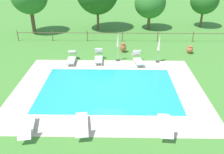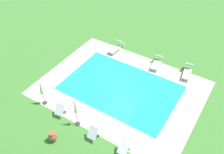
% 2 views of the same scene
% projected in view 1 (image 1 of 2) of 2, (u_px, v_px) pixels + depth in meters
% --- Properties ---
extents(ground_plane, '(160.00, 160.00, 0.00)m').
position_uv_depth(ground_plane, '(108.00, 89.00, 15.44)').
color(ground_plane, '#478433').
extents(pool_deck_paving, '(12.17, 9.22, 0.01)m').
position_uv_depth(pool_deck_paving, '(108.00, 89.00, 15.43)').
color(pool_deck_paving, beige).
rests_on(pool_deck_paving, ground).
extents(swimming_pool_water, '(8.68, 5.73, 0.01)m').
position_uv_depth(swimming_pool_water, '(108.00, 89.00, 15.43)').
color(swimming_pool_water, '#23A8C1').
rests_on(swimming_pool_water, ground).
extents(pool_coping_rim, '(9.16, 6.21, 0.01)m').
position_uv_depth(pool_coping_rim, '(108.00, 89.00, 15.43)').
color(pool_coping_rim, beige).
rests_on(pool_coping_rim, ground).
extents(sun_lounger_north_near_steps, '(0.67, 1.87, 1.00)m').
position_uv_depth(sun_lounger_north_near_steps, '(99.00, 57.00, 19.12)').
color(sun_lounger_north_near_steps, white).
rests_on(sun_lounger_north_near_steps, ground).
extents(sun_lounger_north_mid, '(0.76, 1.95, 0.94)m').
position_uv_depth(sun_lounger_north_mid, '(165.00, 124.00, 11.62)').
color(sun_lounger_north_mid, white).
rests_on(sun_lounger_north_mid, ground).
extents(sun_lounger_north_far, '(0.90, 1.93, 0.99)m').
position_uv_depth(sun_lounger_north_far, '(138.00, 59.00, 18.76)').
color(sun_lounger_north_far, white).
rests_on(sun_lounger_north_far, ground).
extents(sun_lounger_north_end, '(0.88, 2.02, 0.89)m').
position_uv_depth(sun_lounger_north_end, '(82.00, 123.00, 11.72)').
color(sun_lounger_north_end, white).
rests_on(sun_lounger_north_end, ground).
extents(sun_lounger_south_near_corner, '(0.65, 1.99, 0.88)m').
position_uv_depth(sun_lounger_south_near_corner, '(72.00, 58.00, 19.00)').
color(sun_lounger_south_near_corner, white).
rests_on(sun_lounger_south_near_corner, ground).
extents(sun_lounger_south_mid, '(0.95, 2.00, 0.93)m').
position_uv_depth(sun_lounger_south_mid, '(27.00, 125.00, 11.54)').
color(sun_lounger_south_mid, white).
rests_on(sun_lounger_south_mid, ground).
extents(patio_umbrella_closed_row_west, '(0.32, 0.32, 2.26)m').
position_uv_depth(patio_umbrella_closed_row_west, '(159.00, 44.00, 18.55)').
color(patio_umbrella_closed_row_west, '#383838').
rests_on(patio_umbrella_closed_row_west, ground).
extents(patio_umbrella_closed_row_centre, '(0.32, 0.32, 2.43)m').
position_uv_depth(patio_umbrella_closed_row_centre, '(118.00, 43.00, 18.77)').
color(patio_umbrella_closed_row_centre, '#383838').
rests_on(patio_umbrella_closed_row_centre, ground).
extents(terracotta_urn_near_fence, '(0.54, 0.54, 0.82)m').
position_uv_depth(terracotta_urn_near_fence, '(123.00, 48.00, 20.93)').
color(terracotta_urn_near_fence, '#A85B38').
rests_on(terracotta_urn_near_fence, ground).
extents(terracotta_urn_by_tree, '(0.56, 0.56, 0.67)m').
position_uv_depth(terracotta_urn_by_tree, '(190.00, 50.00, 20.71)').
color(terracotta_urn_by_tree, '#B7663D').
rests_on(terracotta_urn_by_tree, ground).
extents(perimeter_fence, '(20.91, 0.08, 1.05)m').
position_uv_depth(perimeter_fence, '(122.00, 35.00, 23.41)').
color(perimeter_fence, brown).
rests_on(perimeter_fence, ground).
extents(tree_far_west, '(3.17, 3.17, 4.68)m').
position_uv_depth(tree_far_west, '(205.00, 0.00, 26.91)').
color(tree_far_west, brown).
rests_on(tree_far_west, ground).
extents(tree_centre, '(3.44, 3.44, 4.57)m').
position_uv_depth(tree_centre, '(150.00, 3.00, 26.29)').
color(tree_centre, brown).
rests_on(tree_centre, ground).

